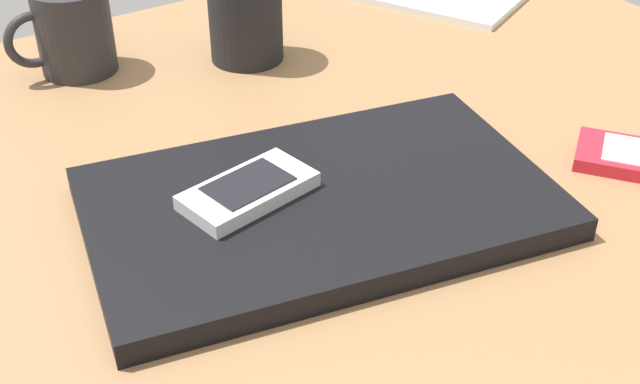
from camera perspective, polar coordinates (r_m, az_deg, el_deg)
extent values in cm
cube|color=olive|center=(66.30, -6.23, -1.46)|extent=(120.00, 80.00, 3.00)
cube|color=black|center=(62.72, 0.00, -0.78)|extent=(38.45, 28.16, 1.95)
cube|color=silver|center=(61.69, -4.68, 0.18)|extent=(10.66, 6.69, 1.16)
cube|color=black|center=(61.34, -4.71, 0.68)|extent=(6.74, 4.95, 0.14)
cylinder|color=black|center=(85.80, -5.18, 12.34)|extent=(7.50, 7.50, 10.41)
cylinder|color=#262628|center=(86.67, -16.57, 10.63)|extent=(7.48, 7.48, 8.58)
torus|color=#262628|center=(85.68, -19.15, 9.87)|extent=(5.70, 0.90, 5.70)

